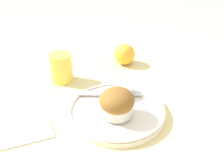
% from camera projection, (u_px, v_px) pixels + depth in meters
% --- Properties ---
extents(ground_plane, '(3.00, 3.00, 0.00)m').
position_uv_depth(ground_plane, '(117.00, 114.00, 0.63)').
color(ground_plane, beige).
extents(plate, '(0.24, 0.24, 0.02)m').
position_uv_depth(plate, '(116.00, 111.00, 0.62)').
color(plate, silver).
rests_on(plate, ground_plane).
extents(muffin, '(0.08, 0.08, 0.07)m').
position_uv_depth(muffin, '(117.00, 103.00, 0.58)').
color(muffin, silver).
rests_on(muffin, plate).
extents(cream_ramekin, '(0.06, 0.06, 0.02)m').
position_uv_depth(cream_ramekin, '(124.00, 88.00, 0.67)').
color(cream_ramekin, silver).
rests_on(cream_ramekin, plate).
extents(berry_pair, '(0.03, 0.02, 0.02)m').
position_uv_depth(berry_pair, '(116.00, 94.00, 0.65)').
color(berry_pair, maroon).
rests_on(berry_pair, plate).
extents(butter_knife, '(0.17, 0.08, 0.00)m').
position_uv_depth(butter_knife, '(108.00, 94.00, 0.66)').
color(butter_knife, silver).
rests_on(butter_knife, plate).
extents(orange_fruit, '(0.07, 0.07, 0.07)m').
position_uv_depth(orange_fruit, '(125.00, 54.00, 0.85)').
color(orange_fruit, '#F4A82D').
rests_on(orange_fruit, ground_plane).
extents(juice_glass, '(0.06, 0.06, 0.09)m').
position_uv_depth(juice_glass, '(62.00, 68.00, 0.74)').
color(juice_glass, '#EAD14C').
rests_on(juice_glass, ground_plane).
extents(folded_napkin, '(0.13, 0.07, 0.01)m').
position_uv_depth(folded_napkin, '(23.00, 133.00, 0.56)').
color(folded_napkin, white).
rests_on(folded_napkin, ground_plane).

